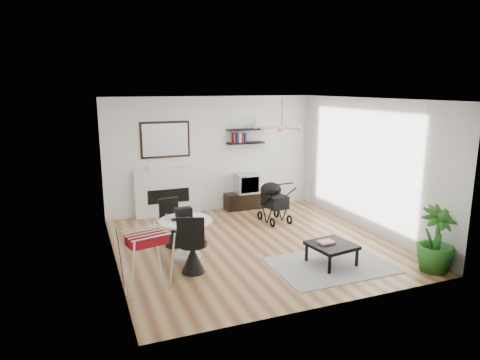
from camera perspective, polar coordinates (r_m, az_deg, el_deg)
name	(u,v)px	position (r m, az deg, el deg)	size (l,w,h in m)	color
floor	(253,244)	(8.17, 1.79, -8.56)	(5.00, 5.00, 0.00)	brown
ceiling	(254,99)	(7.63, 1.93, 10.74)	(5.00, 5.00, 0.00)	white
wall_back	(212,154)	(10.10, -3.74, 3.42)	(5.00, 5.00, 0.00)	white
wall_left	(112,186)	(7.20, -16.76, -0.73)	(5.00, 5.00, 0.00)	white
wall_right	(367,165)	(9.05, 16.57, 1.89)	(5.00, 5.00, 0.00)	white
sheer_curtain	(357,164)	(9.15, 15.31, 2.07)	(0.04, 3.60, 2.60)	white
fireplace	(168,186)	(9.88, -9.64, -0.86)	(1.50, 0.17, 2.16)	white
shelf_lower	(245,143)	(10.21, 0.74, 4.96)	(0.90, 0.25, 0.04)	black
shelf_upper	(246,129)	(10.17, 0.74, 6.75)	(0.90, 0.25, 0.04)	black
pendant_lamp	(282,128)	(8.23, 5.58, 6.97)	(0.90, 0.90, 0.10)	tan
tv_console	(246,200)	(10.42, 0.85, -2.74)	(1.06, 0.37, 0.40)	black
crt_tv	(247,183)	(10.32, 0.88, -0.42)	(0.54, 0.47, 0.47)	#BBBCBE
dining_table	(186,233)	(7.50, -7.21, -6.97)	(0.92, 0.92, 0.67)	white
laptop	(182,220)	(7.40, -7.73, -5.27)	(0.35, 0.23, 0.03)	black
black_bag	(184,212)	(7.58, -7.50, -4.29)	(0.27, 0.16, 0.16)	black
newspaper	(195,220)	(7.38, -6.01, -5.36)	(0.36, 0.30, 0.01)	white
drinking_glass	(167,217)	(7.49, -9.72, -4.87)	(0.06, 0.06, 0.09)	white
chair_far	(173,231)	(8.10, -8.89, -6.79)	(0.44, 0.45, 0.88)	black
chair_near	(193,254)	(6.93, -6.33, -9.82)	(0.52, 0.53, 0.98)	black
drying_rack	(146,261)	(6.34, -12.37, -10.47)	(0.74, 0.71, 0.93)	white
stroller	(273,203)	(9.43, 4.48, -3.07)	(0.54, 0.81, 0.96)	black
rug	(330,265)	(7.41, 11.95, -11.03)	(1.92, 1.38, 0.01)	#979797
coffee_table	(332,246)	(7.35, 12.13, -8.60)	(0.77, 0.77, 0.35)	black
magazines	(326,242)	(7.33, 11.44, -8.12)	(0.25, 0.20, 0.04)	#C43142
potted_plant	(436,239)	(7.55, 24.66, -7.21)	(0.60, 0.60, 1.06)	#225F1B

